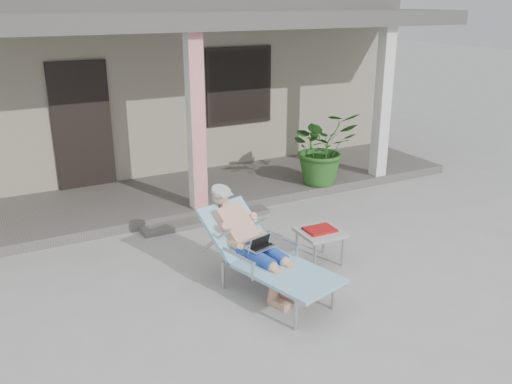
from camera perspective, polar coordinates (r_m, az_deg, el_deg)
ground at (r=6.70m, az=1.07°, el=-8.64°), size 60.00×60.00×0.00m
house at (r=12.09m, az=-14.23°, el=11.87°), size 10.40×5.40×3.30m
porch_deck at (r=9.18m, az=-8.00°, el=-0.29°), size 10.00×2.00×0.15m
porch_overhang at (r=8.60m, az=-8.75°, el=16.85°), size 10.00×2.30×2.85m
porch_step at (r=8.19m, az=-5.19°, el=-2.96°), size 2.00×0.30×0.07m
lounger at (r=6.07m, az=0.19°, el=-4.12°), size 1.12×1.88×1.18m
side_table at (r=6.85m, az=6.75°, el=-4.40°), size 0.54×0.54×0.47m
potted_palm at (r=9.36m, az=7.01°, el=4.71°), size 1.29×1.16×1.28m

